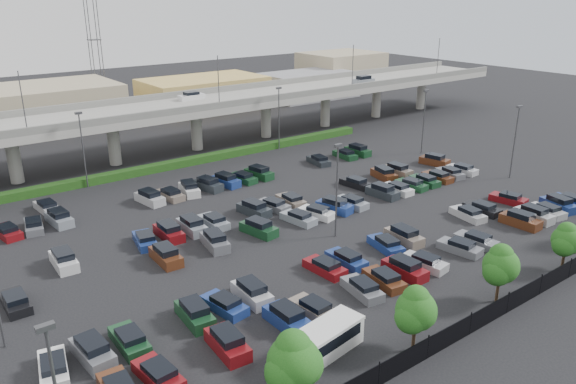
{
  "coord_description": "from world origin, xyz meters",
  "views": [
    {
      "loc": [
        -37.58,
        -49.02,
        25.19
      ],
      "look_at": [
        1.07,
        1.87,
        2.0
      ],
      "focal_mm": 35.0,
      "sensor_mm": 36.0,
      "label": 1
    }
  ],
  "objects": [
    {
      "name": "overpass",
      "position": [
        -0.21,
        32.01,
        6.97
      ],
      "size": [
        150.0,
        13.0,
        15.8
      ],
      "color": "gray",
      "rests_on": "ground"
    },
    {
      "name": "distant_buildings",
      "position": [
        12.38,
        61.81,
        3.74
      ],
      "size": [
        138.0,
        24.0,
        9.0
      ],
      "color": "gray",
      "rests_on": "ground"
    },
    {
      "name": "ground",
      "position": [
        0.0,
        0.0,
        0.0
      ],
      "size": [
        280.0,
        280.0,
        0.0
      ],
      "primitive_type": "plane",
      "color": "black"
    },
    {
      "name": "light_poles",
      "position": [
        -4.13,
        2.0,
        6.24
      ],
      "size": [
        66.9,
        48.38,
        10.3
      ],
      "color": "#444448",
      "rests_on": "ground"
    },
    {
      "name": "comm_tower",
      "position": [
        4.0,
        74.0,
        15.61
      ],
      "size": [
        2.4,
        2.4,
        30.0
      ],
      "color": "#444448",
      "rests_on": "ground"
    },
    {
      "name": "fence",
      "position": [
        -0.05,
        -28.0,
        0.9
      ],
      "size": [
        70.0,
        0.1,
        2.0
      ],
      "color": "black",
      "rests_on": "ground"
    },
    {
      "name": "parked_cars",
      "position": [
        -0.78,
        -3.6,
        0.63
      ],
      "size": [
        63.19,
        41.61,
        1.67
      ],
      "color": "#542A16",
      "rests_on": "ground"
    },
    {
      "name": "hedge",
      "position": [
        0.0,
        25.0,
        0.55
      ],
      "size": [
        66.0,
        1.6,
        1.1
      ],
      "primitive_type": "cube",
      "color": "#143710",
      "rests_on": "ground"
    },
    {
      "name": "shuttle_bus",
      "position": [
        -14.71,
        -23.06,
        1.21
      ],
      "size": [
        7.2,
        3.34,
        2.23
      ],
      "color": "silver",
      "rests_on": "ground"
    },
    {
      "name": "tree_row",
      "position": [
        0.7,
        -26.53,
        3.52
      ],
      "size": [
        65.07,
        3.66,
        5.94
      ],
      "color": "#332316",
      "rests_on": "ground"
    }
  ]
}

